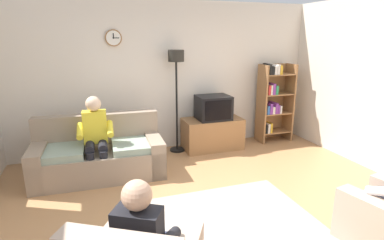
{
  "coord_description": "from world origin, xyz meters",
  "views": [
    {
      "loc": [
        -1.42,
        -2.96,
        2.08
      ],
      "look_at": [
        -0.04,
        1.11,
        0.92
      ],
      "focal_mm": 29.14,
      "sensor_mm": 36.0,
      "label": 1
    }
  ],
  "objects_px": {
    "tv": "(213,108)",
    "person_in_left_armchair": "(143,238)",
    "couch": "(99,156)",
    "floor_lamp": "(176,73)",
    "tv_stand": "(212,134)",
    "bookshelf": "(273,101)",
    "person_on_couch": "(96,134)"
  },
  "relations": [
    {
      "from": "bookshelf",
      "to": "floor_lamp",
      "type": "xyz_separation_m",
      "value": [
        -2.0,
        0.03,
        0.62
      ]
    },
    {
      "from": "couch",
      "to": "tv",
      "type": "bearing_deg",
      "value": 13.98
    },
    {
      "from": "bookshelf",
      "to": "person_on_couch",
      "type": "relative_size",
      "value": 1.27
    },
    {
      "from": "tv_stand",
      "to": "tv",
      "type": "height_order",
      "value": "tv"
    },
    {
      "from": "couch",
      "to": "tv_stand",
      "type": "relative_size",
      "value": 1.76
    },
    {
      "from": "bookshelf",
      "to": "person_on_couch",
      "type": "xyz_separation_m",
      "value": [
        -3.45,
        -0.72,
        -0.13
      ]
    },
    {
      "from": "tv",
      "to": "person_on_couch",
      "type": "distance_m",
      "value": 2.21
    },
    {
      "from": "couch",
      "to": "floor_lamp",
      "type": "relative_size",
      "value": 1.05
    },
    {
      "from": "tv_stand",
      "to": "floor_lamp",
      "type": "xyz_separation_m",
      "value": [
        -0.67,
        0.1,
        1.16
      ]
    },
    {
      "from": "person_on_couch",
      "to": "person_in_left_armchair",
      "type": "distance_m",
      "value": 2.52
    },
    {
      "from": "couch",
      "to": "person_in_left_armchair",
      "type": "xyz_separation_m",
      "value": [
        0.22,
        -2.62,
        0.29
      ]
    },
    {
      "from": "tv_stand",
      "to": "person_in_left_armchair",
      "type": "height_order",
      "value": "person_in_left_armchair"
    },
    {
      "from": "couch",
      "to": "tv",
      "type": "distance_m",
      "value": 2.21
    },
    {
      "from": "bookshelf",
      "to": "person_on_couch",
      "type": "distance_m",
      "value": 3.52
    },
    {
      "from": "tv_stand",
      "to": "person_in_left_armchair",
      "type": "xyz_separation_m",
      "value": [
        -1.87,
        -3.16,
        0.31
      ]
    },
    {
      "from": "tv",
      "to": "person_in_left_armchair",
      "type": "relative_size",
      "value": 0.54
    },
    {
      "from": "couch",
      "to": "tv",
      "type": "xyz_separation_m",
      "value": [
        2.09,
        0.52,
        0.49
      ]
    },
    {
      "from": "tv",
      "to": "person_on_couch",
      "type": "relative_size",
      "value": 0.48
    },
    {
      "from": "floor_lamp",
      "to": "person_on_couch",
      "type": "distance_m",
      "value": 1.8
    },
    {
      "from": "couch",
      "to": "bookshelf",
      "type": "distance_m",
      "value": 3.51
    },
    {
      "from": "tv",
      "to": "person_in_left_armchair",
      "type": "distance_m",
      "value": 3.66
    },
    {
      "from": "bookshelf",
      "to": "person_in_left_armchair",
      "type": "distance_m",
      "value": 4.55
    },
    {
      "from": "couch",
      "to": "person_in_left_armchair",
      "type": "relative_size",
      "value": 1.73
    },
    {
      "from": "couch",
      "to": "tv",
      "type": "height_order",
      "value": "tv"
    },
    {
      "from": "floor_lamp",
      "to": "person_in_left_armchair",
      "type": "height_order",
      "value": "floor_lamp"
    },
    {
      "from": "couch",
      "to": "person_in_left_armchair",
      "type": "height_order",
      "value": "person_in_left_armchair"
    },
    {
      "from": "bookshelf",
      "to": "person_in_left_armchair",
      "type": "relative_size",
      "value": 1.41
    },
    {
      "from": "tv",
      "to": "person_on_couch",
      "type": "height_order",
      "value": "person_on_couch"
    },
    {
      "from": "couch",
      "to": "tv_stand",
      "type": "bearing_deg",
      "value": 14.61
    },
    {
      "from": "bookshelf",
      "to": "floor_lamp",
      "type": "bearing_deg",
      "value": 179.15
    },
    {
      "from": "floor_lamp",
      "to": "tv_stand",
      "type": "bearing_deg",
      "value": -8.46
    },
    {
      "from": "tv",
      "to": "floor_lamp",
      "type": "height_order",
      "value": "floor_lamp"
    }
  ]
}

